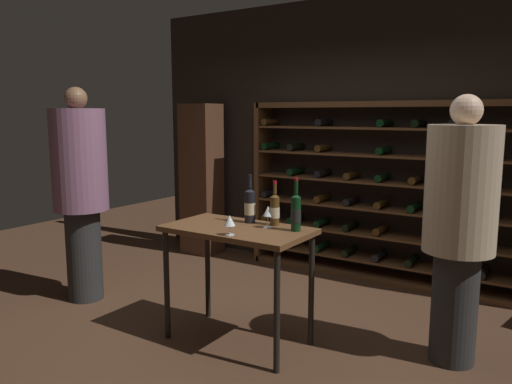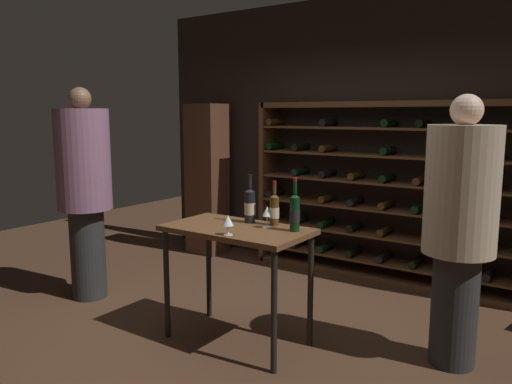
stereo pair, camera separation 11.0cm
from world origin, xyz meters
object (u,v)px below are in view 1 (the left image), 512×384
(person_bystander_red_print, at_px, (460,220))
(wine_bottle_red_label, at_px, (296,212))
(wine_rack, at_px, (382,195))
(wine_bottle_amber_reserve, at_px, (275,209))
(wine_bottle_gold_foil, at_px, (250,205))
(tasting_table, at_px, (238,242))
(wine_glass_stemmed_center, at_px, (230,221))
(person_guest_plum_blouse, at_px, (80,185))
(display_cabinet, at_px, (201,180))
(wine_glass_stemmed_left, at_px, (268,212))

(person_bystander_red_print, distance_m, wine_bottle_red_label, 1.12)
(wine_rack, distance_m, person_bystander_red_print, 1.81)
(wine_bottle_amber_reserve, distance_m, wine_bottle_gold_foil, 0.21)
(person_bystander_red_print, distance_m, wine_bottle_amber_reserve, 1.31)
(tasting_table, relative_size, wine_glass_stemmed_center, 7.70)
(wine_glass_stemmed_center, bearing_deg, wine_bottle_gold_foil, 104.96)
(person_guest_plum_blouse, relative_size, wine_bottle_red_label, 5.08)
(person_bystander_red_print, height_order, wine_bottle_red_label, person_bystander_red_print)
(person_guest_plum_blouse, bearing_deg, wine_rack, -64.69)
(wine_bottle_amber_reserve, xyz_separation_m, wine_bottle_gold_foil, (-0.21, -0.03, 0.01))
(person_guest_plum_blouse, bearing_deg, display_cabinet, -15.54)
(person_bystander_red_print, bearing_deg, wine_bottle_gold_foil, 59.57)
(person_bystander_red_print, distance_m, wine_glass_stemmed_center, 1.58)
(tasting_table, distance_m, wine_bottle_gold_foil, 0.31)
(wine_bottle_red_label, relative_size, wine_glass_stemmed_center, 2.75)
(wine_bottle_red_label, relative_size, wine_bottle_amber_reserve, 1.14)
(wine_bottle_red_label, distance_m, wine_glass_stemmed_center, 0.49)
(person_bystander_red_print, bearing_deg, display_cabinet, 23.95)
(tasting_table, xyz_separation_m, wine_bottle_gold_foil, (-0.01, 0.19, 0.25))
(wine_rack, height_order, wine_bottle_amber_reserve, wine_rack)
(wine_bottle_red_label, bearing_deg, tasting_table, -162.58)
(wine_bottle_amber_reserve, bearing_deg, wine_glass_stemmed_left, -87.26)
(wine_rack, relative_size, person_bystander_red_print, 1.59)
(tasting_table, bearing_deg, display_cabinet, 135.11)
(display_cabinet, distance_m, wine_bottle_gold_foil, 2.47)
(wine_rack, xyz_separation_m, person_guest_plum_blouse, (-2.15, -2.08, 0.18))
(display_cabinet, relative_size, wine_bottle_red_label, 4.78)
(wine_bottle_gold_foil, distance_m, wine_glass_stemmed_left, 0.23)
(tasting_table, relative_size, wine_bottle_amber_reserve, 3.20)
(tasting_table, height_order, wine_bottle_amber_reserve, wine_bottle_amber_reserve)
(person_bystander_red_print, xyz_separation_m, wine_bottle_red_label, (-1.03, -0.44, 0.01))
(display_cabinet, bearing_deg, tasting_table, -44.89)
(wine_bottle_red_label, bearing_deg, display_cabinet, 143.05)
(display_cabinet, relative_size, wine_bottle_gold_foil, 4.94)
(person_bystander_red_print, xyz_separation_m, display_cabinet, (-3.31, 1.27, -0.10))
(wine_bottle_red_label, bearing_deg, wine_glass_stemmed_left, -174.02)
(tasting_table, xyz_separation_m, wine_bottle_red_label, (0.42, 0.13, 0.25))
(wine_rack, distance_m, display_cabinet, 2.27)
(display_cabinet, bearing_deg, wine_glass_stemmed_left, -40.21)
(wine_bottle_gold_foil, bearing_deg, wine_glass_stemmed_center, -75.04)
(wine_rack, height_order, wine_glass_stemmed_center, wine_rack)
(wine_rack, height_order, display_cabinet, wine_rack)
(wine_bottle_red_label, bearing_deg, wine_glass_stemmed_center, -131.50)
(wine_rack, distance_m, wine_bottle_amber_reserve, 1.84)
(person_bystander_red_print, height_order, wine_bottle_amber_reserve, person_bystander_red_print)
(wine_bottle_gold_foil, bearing_deg, wine_rack, 77.14)
(person_bystander_red_print, bearing_deg, wine_glass_stemmed_center, 75.67)
(person_bystander_red_print, relative_size, wine_bottle_gold_foil, 4.97)
(display_cabinet, distance_m, wine_glass_stemmed_center, 2.85)
(person_guest_plum_blouse, relative_size, person_bystander_red_print, 1.06)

